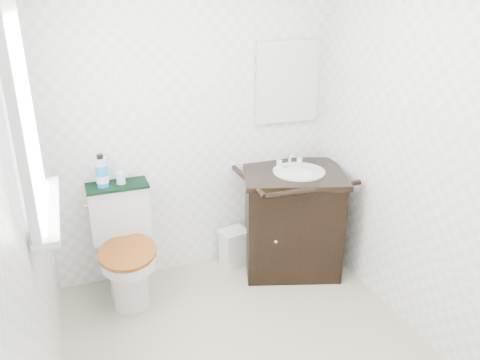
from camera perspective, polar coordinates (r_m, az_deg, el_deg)
floor at (r=3.06m, az=1.63°, el=-21.01°), size 2.40×2.40×0.00m
wall_back at (r=3.50m, az=-5.55°, el=7.10°), size 2.40×0.00×2.40m
wall_front at (r=1.51m, az=20.02°, el=-15.35°), size 2.40×0.00×2.40m
wall_left at (r=2.27m, az=-24.76°, el=-3.17°), size 0.00×2.40×2.40m
wall_right at (r=2.99m, az=21.88°, el=3.03°), size 0.00×2.40×2.40m
window at (r=2.40m, az=-25.06°, el=6.95°), size 0.02×0.70×0.90m
mirror at (r=3.68m, az=5.77°, el=11.78°), size 0.50×0.02×0.60m
toilet at (r=3.51m, az=-13.82°, el=-8.38°), size 0.45×0.65×0.81m
vanity at (r=3.74m, az=6.34°, el=-4.50°), size 0.92×0.85×0.92m
trash_bin at (r=3.84m, az=-0.75°, el=-8.22°), size 0.25×0.22×0.31m
towel at (r=3.42m, az=-14.77°, el=-0.66°), size 0.43×0.22×0.02m
mouthwash_bottle at (r=3.37m, az=-16.51°, el=0.95°), size 0.08×0.08×0.24m
cup at (r=3.41m, az=-14.34°, el=0.26°), size 0.07×0.07×0.08m
soap_bar at (r=3.65m, az=5.66°, el=1.64°), size 0.08×0.05×0.02m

